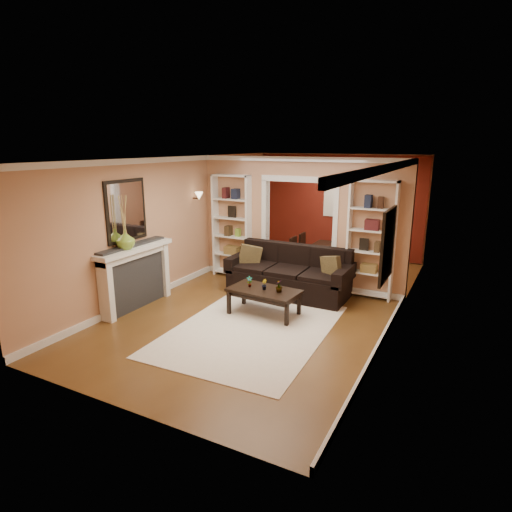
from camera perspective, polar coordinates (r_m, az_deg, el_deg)
The scene contains 30 objects.
floor at distance 8.37m, azimuth 2.52°, elevation -5.90°, with size 8.00×8.00×0.00m, color brown.
ceiling at distance 7.84m, azimuth 2.75°, elevation 12.91°, with size 8.00×8.00×0.00m, color white.
wall_back at distance 11.70m, azimuth 10.96°, elevation 6.61°, with size 8.00×8.00×0.00m, color tan.
wall_front at distance 4.79m, azimuth -18.02°, elevation -5.47°, with size 8.00×8.00×0.00m, color tan.
wall_left at distance 9.15m, azimuth -10.30°, elevation 4.44°, with size 8.00×8.00×0.00m, color tan.
wall_right at distance 7.36m, azimuth 18.73°, elevation 1.41°, with size 8.00×8.00×0.00m, color tan.
partition_wall at distance 9.08m, azimuth 5.83°, elevation 4.52°, with size 4.50×0.15×2.70m, color tan.
red_back_panel at distance 11.67m, azimuth 10.91°, elevation 6.45°, with size 4.44×0.04×2.64m, color maroon.
dining_window at distance 11.60m, azimuth 10.90°, elevation 7.55°, with size 0.78×0.03×0.98m, color #8CA5CC.
area_rug at distance 7.09m, azimuth -0.61°, elevation -9.76°, with size 2.35×3.29×0.01m, color white.
sofa at distance 8.57m, azimuth 4.40°, elevation -2.05°, with size 2.46×1.06×0.96m, color black.
pillow_left at distance 8.86m, azimuth -0.81°, elevation -0.04°, with size 0.44×0.13×0.44m, color brown.
pillow_right at distance 8.21m, azimuth 9.97°, elevation -1.57°, with size 0.41×0.12×0.41m, color brown.
coffee_table at distance 7.61m, azimuth 1.07°, elevation -6.14°, with size 1.24×0.67×0.47m, color black.
plant_left at distance 7.63m, azimuth -0.87°, elevation -3.45°, with size 0.10×0.07×0.20m, color #336626.
plant_center at distance 7.50m, azimuth 1.08°, elevation -3.82°, with size 0.10×0.08×0.18m, color #336626.
plant_right at distance 7.38m, azimuth 3.09°, elevation -4.02°, with size 0.12×0.12×0.22m, color #336626.
bookshelf_left at distance 9.64m, azimuth -3.19°, elevation 3.96°, with size 0.90×0.30×2.30m, color white.
bookshelf_right at distance 8.52m, azimuth 15.09°, elevation 2.04°, with size 0.90×0.30×2.30m, color white.
fireplace at distance 8.12m, azimuth -15.59°, elevation -2.78°, with size 0.32×1.70×1.16m, color white.
vase at distance 7.78m, azimuth -17.02°, elevation 2.09°, with size 0.33×0.33×0.34m, color #7CA836.
mirror at distance 7.95m, azimuth -16.94°, elevation 5.80°, with size 0.03×0.95×1.10m, color silver.
wall_sconce at distance 9.46m, azimuth -7.91°, elevation 7.81°, with size 0.18×0.18×0.22m, color #FFE0A5.
framed_art at distance 6.36m, azimuth 17.08°, elevation 1.39°, with size 0.04×0.85×1.05m, color black.
dining_table at distance 10.64m, azimuth 9.32°, elevation -0.13°, with size 0.81×1.45×0.51m, color black.
dining_chair_nw at distance 10.51m, azimuth 5.99°, elevation 0.51°, with size 0.38×0.38×0.76m, color black.
dining_chair_ne at distance 10.17m, azimuth 11.76°, elevation -0.06°, with size 0.40×0.40×0.81m, color black.
dining_chair_sw at distance 11.06m, azimuth 7.13°, elevation 1.16°, with size 0.37×0.37×0.75m, color black.
dining_chair_se at distance 10.72m, azimuth 12.66°, elevation 1.01°, with size 0.47×0.47×0.94m, color black.
chandelier at distance 10.39m, azimuth 9.04°, elevation 9.43°, with size 0.50×0.50×0.30m, color #362218.
Camera 1 is at (3.28, -7.11, 2.94)m, focal length 30.00 mm.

